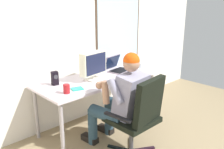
{
  "coord_description": "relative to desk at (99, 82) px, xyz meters",
  "views": [
    {
      "loc": [
        -2.38,
        -0.6,
        1.77
      ],
      "look_at": [
        -0.39,
        1.5,
        0.9
      ],
      "focal_mm": 38.93,
      "sensor_mm": 36.0,
      "label": 1
    }
  ],
  "objects": [
    {
      "name": "cd_case",
      "position": [
        -0.49,
        -0.16,
        0.07
      ],
      "size": [
        0.17,
        0.16,
        0.01
      ],
      "color": "teal",
      "rests_on": "desk"
    },
    {
      "name": "office_chair",
      "position": [
        -0.14,
        -0.88,
        -0.12
      ],
      "size": [
        0.64,
        0.6,
        0.98
      ],
      "color": "black",
      "rests_on": "ground"
    },
    {
      "name": "crt_monitor",
      "position": [
        -0.1,
        -0.01,
        0.29
      ],
      "size": [
        0.42,
        0.2,
        0.39
      ],
      "color": "beige",
      "rests_on": "desk"
    },
    {
      "name": "desk",
      "position": [
        0.0,
        0.0,
        0.0
      ],
      "size": [
        1.77,
        0.75,
        0.74
      ],
      "color": "gray",
      "rests_on": "ground"
    },
    {
      "name": "desk_speaker",
      "position": [
        -0.59,
        0.16,
        0.15
      ],
      "size": [
        0.09,
        0.08,
        0.18
      ],
      "color": "black",
      "rests_on": "desk"
    },
    {
      "name": "person_seated",
      "position": [
        -0.17,
        -0.61,
        -0.03
      ],
      "size": [
        0.57,
        0.84,
        1.24
      ],
      "color": "#263E4D",
      "rests_on": "ground"
    },
    {
      "name": "wine_glass",
      "position": [
        0.67,
        -0.2,
        0.15
      ],
      "size": [
        0.08,
        0.08,
        0.13
      ],
      "color": "silver",
      "rests_on": "desk"
    },
    {
      "name": "coffee_mug",
      "position": [
        -0.65,
        -0.19,
        0.12
      ],
      "size": [
        0.08,
        0.08,
        0.11
      ],
      "color": "maroon",
      "rests_on": "desk"
    },
    {
      "name": "wall_rear",
      "position": [
        0.3,
        0.43,
        0.7
      ],
      "size": [
        5.26,
        0.08,
        2.75
      ],
      "color": "silver",
      "rests_on": "ground"
    },
    {
      "name": "laptop",
      "position": [
        0.45,
        0.1,
        0.13
      ],
      "size": [
        0.4,
        0.38,
        0.23
      ],
      "color": "gray",
      "rests_on": "desk"
    }
  ]
}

